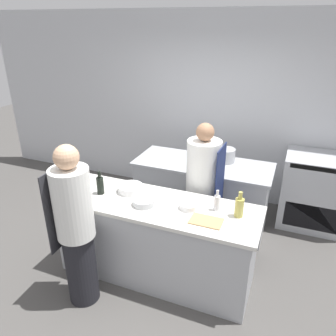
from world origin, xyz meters
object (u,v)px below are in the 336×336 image
Objects in this scene: bottle_cooking_oil at (239,207)px; bowl_mixing_large at (189,206)px; bottle_wine at (77,176)px; bottle_vinegar at (217,202)px; stockpot at (226,155)px; oven_range at (314,191)px; bottle_olive_oil at (100,185)px; chef_at_stove at (203,191)px; bowl_prep_small at (144,202)px; chef_at_prep_near at (76,229)px; bowl_ceramic_blue at (130,188)px.

bowl_mixing_large is at bearing -175.15° from bottle_cooking_oil.
bottle_wine is 1.07× the size of bottle_cooking_oil.
bottle_wine reaches higher than bottle_vinegar.
bottle_cooking_oil is 1.05× the size of stockpot.
bottle_vinegar reaches higher than oven_range.
bottle_wine is at bearing 167.06° from bottle_olive_oil.
oven_range is at bearing 132.35° from chef_at_stove.
chef_at_stove is at bearing 59.46° from bowl_prep_small.
chef_at_stove is at bearing 92.65° from bowl_mixing_large.
chef_at_prep_near is at bearing -132.42° from oven_range.
chef_at_prep_near reaches higher than bottle_wine.
bottle_wine is 0.64m from bowl_ceramic_blue.
chef_at_stove is 7.42× the size of bottle_vinegar.
bottle_wine is 1.12× the size of stockpot.
bottle_olive_oil is (-0.96, -0.67, 0.21)m from chef_at_stove.
bottle_vinegar is 0.96× the size of bowl_prep_small.
bowl_ceramic_blue reaches higher than bowl_prep_small.
stockpot is (-0.20, 1.24, 0.00)m from bottle_vinegar.
bowl_prep_small is 1.51m from stockpot.
chef_at_prep_near is 6.11× the size of bowl_ceramic_blue.
stockpot is (1.05, 1.38, -0.01)m from bottle_olive_oil.
bowl_mixing_large is at bearing 13.03° from bowl_prep_small.
chef_at_prep_near reaches higher than bowl_mixing_large.
chef_at_prep_near is 0.61m from bottle_olive_oil.
chef_at_stove is at bearing 36.79° from bowl_ceramic_blue.
bottle_cooking_oil is at bearing 0.62° from bottle_wine.
bowl_mixing_large is 0.73× the size of stockpot.
bottle_vinegar is (-0.98, -1.64, 0.50)m from oven_range.
oven_range is 2.89m from bottle_olive_oil.
chef_at_stove is at bearing -37.66° from chef_at_prep_near.
bottle_vinegar is (0.29, -0.53, 0.20)m from chef_at_stove.
oven_range is 1.90m from bottle_cooking_oil.
oven_range is at bearing 33.17° from bottle_wine.
bottle_cooking_oil is (0.52, -0.56, 0.21)m from chef_at_stove.
bowl_ceramic_blue is at bearing -17.38° from chef_at_prep_near.
bottle_cooking_oil is at bearing -8.33° from bottle_vinegar.
bowl_prep_small is at bearing -37.83° from bowl_ceramic_blue.
chef_at_prep_near is 9.23× the size of bowl_mixing_large.
bottle_olive_oil is at bearing -173.87° from bottle_vinegar.
chef_at_stove is at bearing 34.84° from bottle_olive_oil.
bowl_ceramic_blue is (0.19, 0.73, 0.11)m from chef_at_prep_near.
oven_range is 3.13m from bottle_wine.
bottle_vinegar reaches higher than stockpot.
oven_range is 5.54× the size of bowl_mixing_large.
chef_at_stove reaches higher than bottle_olive_oil.
bowl_ceramic_blue is at bearing 6.90° from bottle_wine.
bowl_mixing_large is at bearing -92.99° from stockpot.
bottle_wine is at bearing -179.38° from bottle_cooking_oil.
bottle_cooking_oil is at bearing -66.58° from chef_at_prep_near.
chef_at_prep_near is at bearing -33.73° from chef_at_stove.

